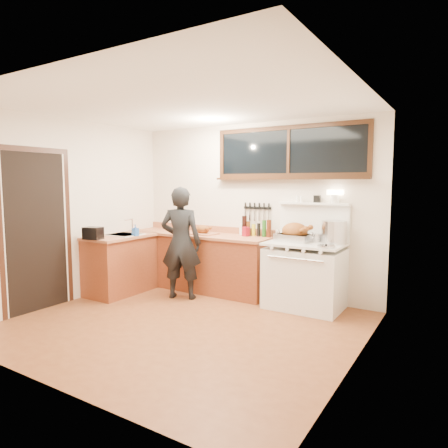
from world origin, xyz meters
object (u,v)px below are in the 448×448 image
Objects in this scene: cutting_board at (203,231)px; roast_turkey at (295,234)px; man at (181,243)px; vintage_stove at (305,274)px.

cutting_board is 1.50m from roast_turkey.
man is 3.15× the size of roast_turkey.
vintage_stove reaches higher than cutting_board.
cutting_board is at bearing -179.41° from vintage_stove.
vintage_stove is 3.50× the size of cutting_board.
roast_turkey is (1.54, 0.57, 0.18)m from man.
man reaches higher than vintage_stove.
cutting_board is 0.88× the size of roast_turkey.
man is 1.66m from roast_turkey.
roast_turkey is at bearing 20.26° from man.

